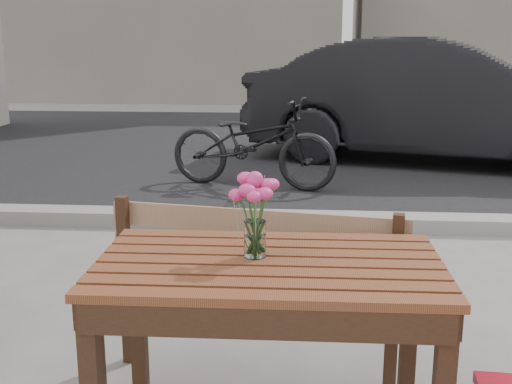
# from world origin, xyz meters

# --- Properties ---
(street) EXTENTS (30.00, 8.12, 0.12)m
(street) POSITION_xyz_m (0.00, 5.06, 0.03)
(street) COLOR black
(street) RESTS_ON ground
(main_table) EXTENTS (1.22, 0.72, 0.74)m
(main_table) POSITION_xyz_m (0.11, 0.13, 0.62)
(main_table) COLOR #5B2C17
(main_table) RESTS_ON ground
(main_bench) EXTENTS (1.38, 0.61, 0.83)m
(main_bench) POSITION_xyz_m (0.00, 0.58, 0.50)
(main_bench) COLOR #92694B
(main_bench) RESTS_ON ground
(main_vase) EXTENTS (0.17, 0.17, 0.31)m
(main_vase) POSITION_xyz_m (0.06, 0.18, 0.94)
(main_vase) COLOR white
(main_vase) RESTS_ON main_table
(parked_car) EXTENTS (4.83, 2.76, 1.51)m
(parked_car) POSITION_xyz_m (1.84, 6.00, 0.75)
(parked_car) COLOR black
(parked_car) RESTS_ON ground
(bicycle) EXTENTS (1.84, 1.02, 0.92)m
(bicycle) POSITION_xyz_m (-0.30, 4.43, 0.46)
(bicycle) COLOR black
(bicycle) RESTS_ON ground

